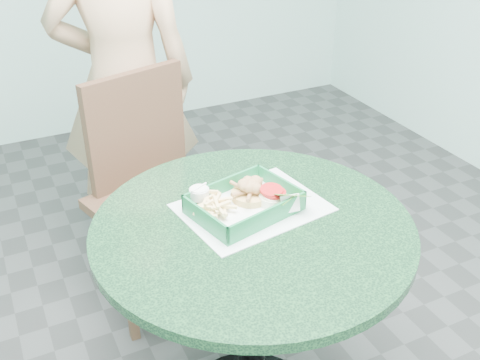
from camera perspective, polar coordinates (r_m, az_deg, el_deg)
name	(u,v)px	position (r m, az deg, el deg)	size (l,w,h in m)	color
cafe_table	(252,277)	(1.65, 1.23, -9.81)	(0.88, 0.88, 0.75)	black
dining_chair	(148,177)	(2.25, -9.29, 0.31)	(0.44, 0.44, 0.93)	#421F13
diner_person	(123,68)	(2.39, -11.81, 11.06)	(0.64, 0.42, 1.76)	tan
placemat	(252,213)	(1.60, 1.24, -3.39)	(0.39, 0.29, 0.00)	silver
food_basket	(244,212)	(1.58, 0.44, -3.29)	(0.28, 0.21, 0.06)	#16733F
crab_sandwich	(254,195)	(1.59, 1.43, -1.57)	(0.11, 0.11, 0.07)	tan
fries_pile	(212,206)	(1.57, -2.82, -2.70)	(0.10, 0.11, 0.04)	#FFD98A
sauce_ramekin	(203,194)	(1.60, -3.79, -1.38)	(0.06, 0.06, 0.03)	silver
garnish_cup	(278,206)	(1.56, 3.86, -2.66)	(0.12, 0.11, 0.05)	white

